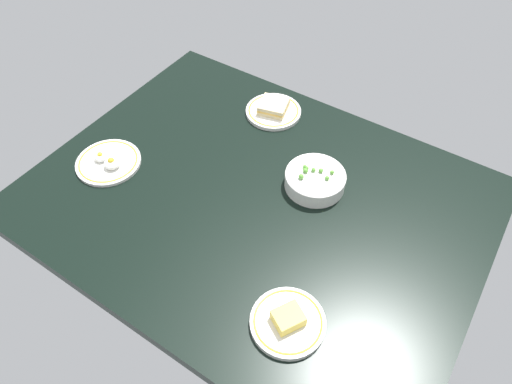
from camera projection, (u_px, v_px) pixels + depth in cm
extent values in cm
cube|color=black|center=(256.00, 201.00, 135.65)|extent=(127.29, 97.97, 4.00)
cylinder|color=white|center=(315.00, 180.00, 135.17)|extent=(17.73, 17.73, 4.58)
torus|color=white|center=(316.00, 175.00, 133.43)|extent=(17.82, 17.82, 0.80)
sphere|color=#599E38|center=(327.00, 178.00, 131.82)|extent=(1.26, 1.26, 1.26)
sphere|color=#599E38|center=(305.00, 167.00, 134.81)|extent=(1.17, 1.17, 1.17)
sphere|color=#599E38|center=(305.00, 170.00, 133.97)|extent=(1.18, 1.18, 1.18)
sphere|color=#599E38|center=(314.00, 170.00, 133.92)|extent=(1.24, 1.24, 1.24)
sphere|color=#599E38|center=(306.00, 171.00, 133.60)|extent=(1.38, 1.38, 1.38)
sphere|color=#599E38|center=(307.00, 168.00, 134.46)|extent=(1.11, 1.11, 1.11)
sphere|color=#599E38|center=(321.00, 170.00, 133.70)|extent=(1.33, 1.33, 1.33)
sphere|color=#599E38|center=(332.00, 172.00, 133.31)|extent=(1.23, 1.23, 1.23)
sphere|color=#599E38|center=(301.00, 177.00, 131.99)|extent=(1.55, 1.55, 1.55)
cylinder|color=white|center=(273.00, 112.00, 158.07)|extent=(18.89, 18.89, 1.29)
torus|color=gold|center=(273.00, 110.00, 157.58)|extent=(17.12, 17.12, 0.50)
cube|color=beige|center=(273.00, 109.00, 157.13)|extent=(10.98, 10.83, 1.20)
cube|color=#E5B24C|center=(274.00, 106.00, 156.37)|extent=(10.98, 10.83, 0.80)
cube|color=beige|center=(274.00, 104.00, 155.61)|extent=(10.98, 10.83, 1.20)
cylinder|color=white|center=(288.00, 323.00, 107.98)|extent=(17.86, 17.86, 1.56)
torus|color=gold|center=(288.00, 321.00, 107.39)|extent=(16.21, 16.21, 0.50)
cube|color=#F2D14C|center=(288.00, 318.00, 106.15)|extent=(8.26, 8.65, 3.26)
cylinder|color=white|center=(108.00, 162.00, 142.44)|extent=(19.85, 19.85, 1.03)
torus|color=gold|center=(108.00, 161.00, 142.05)|extent=(17.97, 17.97, 0.50)
ellipsoid|color=white|center=(112.00, 163.00, 139.56)|extent=(4.87, 4.87, 2.68)
sphere|color=yellow|center=(111.00, 161.00, 138.64)|extent=(1.95, 1.95, 1.95)
ellipsoid|color=white|center=(101.00, 157.00, 141.68)|extent=(4.02, 4.02, 2.21)
sphere|color=yellow|center=(100.00, 155.00, 140.93)|extent=(1.61, 1.61, 1.61)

